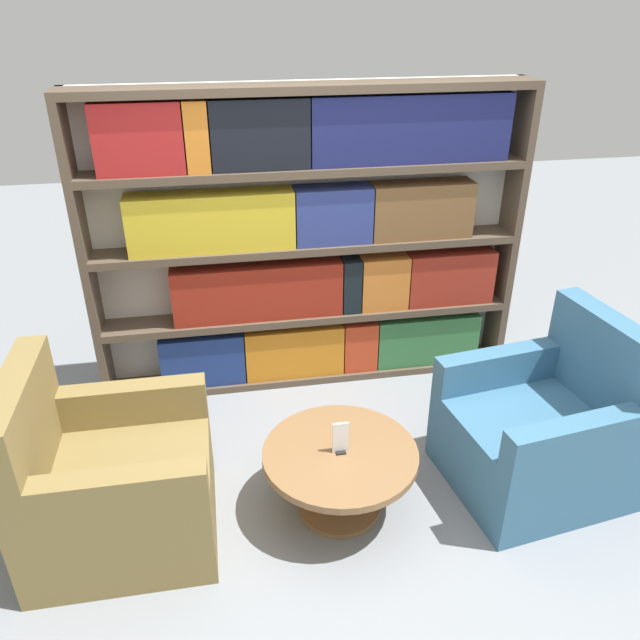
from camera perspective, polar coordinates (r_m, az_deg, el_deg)
ground_plane at (r=3.46m, az=2.96°, el=-17.60°), size 14.00×14.00×0.00m
bookshelf at (r=4.10m, az=-0.60°, el=7.03°), size 2.82×0.30×1.99m
armchair_left at (r=3.32m, az=-18.52°, el=-14.07°), size 0.88×0.80×0.97m
armchair_right at (r=3.67m, az=19.67°, el=-9.66°), size 0.98×0.92×0.97m
coffee_table at (r=3.32m, az=1.84°, el=-13.36°), size 0.80×0.80×0.39m
table_sign at (r=3.20m, az=1.89°, el=-10.85°), size 0.08×0.06×0.18m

